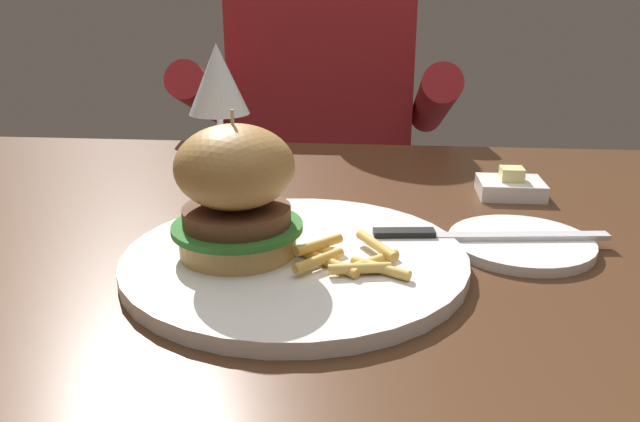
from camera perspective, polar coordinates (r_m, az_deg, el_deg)
name	(u,v)px	position (r m, az deg, el deg)	size (l,w,h in m)	color
dining_table	(317,297)	(0.71, -0.31, -7.86)	(1.46, 0.77, 0.74)	#472B19
main_plate	(295,259)	(0.58, -2.26, -4.41)	(0.31, 0.31, 0.01)	white
burger_sandwich	(236,191)	(0.56, -7.71, 1.85)	(0.12, 0.12, 0.13)	tan
fries_pile	(344,257)	(0.54, 2.23, -4.24)	(0.12, 0.09, 0.02)	gold
wine_glass	(218,86)	(0.69, -9.30, 11.20)	(0.07, 0.07, 0.19)	silver
bread_plate	(521,243)	(0.65, 17.87, -2.83)	(0.14, 0.14, 0.01)	white
table_knife	(469,236)	(0.63, 13.51, -2.20)	(0.23, 0.04, 0.01)	silver
butter_dish	(510,186)	(0.81, 17.02, 2.16)	(0.08, 0.06, 0.04)	white
diner_person	(323,193)	(1.36, 0.27, 1.62)	(0.51, 0.36, 1.18)	#282833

